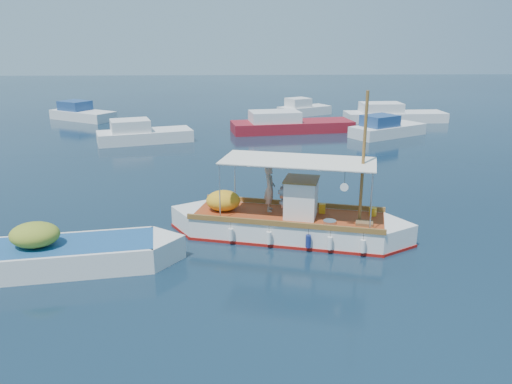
{
  "coord_description": "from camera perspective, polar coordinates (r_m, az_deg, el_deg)",
  "views": [
    {
      "loc": [
        -1.95,
        -16.96,
        7.0
      ],
      "look_at": [
        -1.22,
        0.0,
        1.69
      ],
      "focal_mm": 35.0,
      "sensor_mm": 36.0,
      "label": 1
    }
  ],
  "objects": [
    {
      "name": "bg_boat_ne",
      "position": [
        37.92,
        14.62,
        6.92
      ],
      "size": [
        6.12,
        4.81,
        1.8
      ],
      "rotation": [
        0.0,
        0.0,
        0.52
      ],
      "color": "silver",
      "rests_on": "ground"
    },
    {
      "name": "bg_boat_nw",
      "position": [
        35.49,
        -12.9,
        6.36
      ],
      "size": [
        6.77,
        4.2,
        1.8
      ],
      "rotation": [
        0.0,
        0.0,
        0.31
      ],
      "color": "silver",
      "rests_on": "ground"
    },
    {
      "name": "ground",
      "position": [
        18.45,
        3.81,
        -4.96
      ],
      "size": [
        160.0,
        160.0,
        0.0
      ],
      "primitive_type": "plane",
      "color": "black",
      "rests_on": "ground"
    },
    {
      "name": "bg_boat_e",
      "position": [
        44.87,
        15.27,
        8.42
      ],
      "size": [
        8.54,
        2.85,
        1.8
      ],
      "rotation": [
        0.0,
        0.0,
        0.03
      ],
      "color": "silver",
      "rests_on": "ground"
    },
    {
      "name": "bg_boat_n",
      "position": [
        38.59,
        3.73,
        7.62
      ],
      "size": [
        9.53,
        4.11,
        1.8
      ],
      "rotation": [
        0.0,
        0.0,
        0.15
      ],
      "color": "maroon",
      "rests_on": "ground"
    },
    {
      "name": "bg_boat_far_n",
      "position": [
        47.07,
        5.4,
        9.34
      ],
      "size": [
        5.22,
        4.08,
        1.8
      ],
      "rotation": [
        0.0,
        0.0,
        0.5
      ],
      "color": "silver",
      "rests_on": "ground"
    },
    {
      "name": "dinghy",
      "position": [
        16.91,
        -20.84,
        -6.9
      ],
      "size": [
        7.24,
        2.84,
        1.79
      ],
      "rotation": [
        0.0,
        0.0,
        0.15
      ],
      "color": "white",
      "rests_on": "ground"
    },
    {
      "name": "bg_boat_far_w",
      "position": [
        46.8,
        -19.34,
        8.41
      ],
      "size": [
        6.24,
        5.13,
        1.8
      ],
      "rotation": [
        0.0,
        0.0,
        -0.57
      ],
      "color": "silver",
      "rests_on": "ground"
    },
    {
      "name": "fishing_caique",
      "position": [
        18.21,
        3.5,
        -3.61
      ],
      "size": [
        8.71,
        4.1,
        5.51
      ],
      "rotation": [
        0.0,
        0.0,
        -0.27
      ],
      "color": "white",
      "rests_on": "ground"
    }
  ]
}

